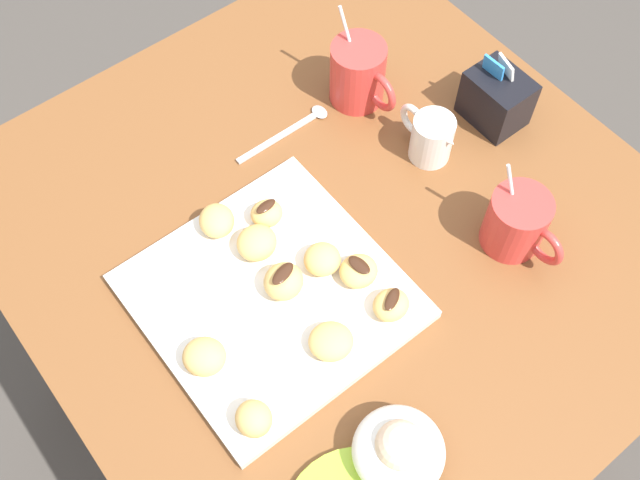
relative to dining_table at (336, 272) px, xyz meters
name	(u,v)px	position (x,y,z in m)	size (l,w,h in m)	color
ground_plane	(331,397)	(0.00, 0.00, -0.59)	(8.00, 8.00, 0.00)	#423D38
dining_table	(336,272)	(0.00, 0.00, 0.00)	(0.89, 0.84, 0.73)	brown
pastry_plate_square	(271,296)	(0.03, -0.14, 0.15)	(0.31, 0.31, 0.02)	silver
coffee_mug_red_left	(359,73)	(-0.16, 0.17, 0.19)	(0.13, 0.08, 0.15)	red
coffee_mug_red_right	(518,222)	(0.16, 0.17, 0.19)	(0.12, 0.08, 0.14)	red
cream_pitcher_white	(431,136)	(-0.01, 0.18, 0.18)	(0.10, 0.06, 0.07)	silver
sugar_caddy	(497,98)	(-0.01, 0.30, 0.18)	(0.09, 0.07, 0.11)	black
ice_cream_bowl	(399,450)	(0.29, -0.15, 0.17)	(0.11, 0.11, 0.08)	silver
loose_spoon_near_saucer	(294,128)	(-0.17, 0.05, 0.14)	(0.03, 0.16, 0.01)	silver
beignet_0	(359,271)	(0.09, -0.04, 0.17)	(0.05, 0.05, 0.03)	#E5B260
chocolate_drizzle_0	(359,265)	(0.09, -0.04, 0.19)	(0.03, 0.02, 0.01)	#381E11
beignet_1	(322,259)	(0.04, -0.06, 0.17)	(0.05, 0.05, 0.03)	#E5B260
beignet_2	(391,305)	(0.15, -0.03, 0.17)	(0.05, 0.04, 0.03)	#E5B260
chocolate_drizzle_2	(392,299)	(0.15, -0.03, 0.19)	(0.03, 0.02, 0.01)	#381E11
beignet_3	(284,281)	(0.04, -0.12, 0.18)	(0.05, 0.05, 0.04)	#E5B260
chocolate_drizzle_3	(283,273)	(0.04, -0.12, 0.20)	(0.04, 0.02, 0.01)	#381E11
beignet_4	(257,243)	(-0.03, -0.11, 0.17)	(0.05, 0.05, 0.04)	#E5B260
beignet_5	(217,221)	(-0.09, -0.14, 0.17)	(0.05, 0.05, 0.03)	#E5B260
beignet_6	(254,419)	(0.16, -0.25, 0.17)	(0.05, 0.04, 0.04)	#E5B260
beignet_7	(267,213)	(-0.06, -0.08, 0.17)	(0.04, 0.04, 0.03)	#E5B260
chocolate_drizzle_7	(266,206)	(-0.06, -0.08, 0.19)	(0.03, 0.01, 0.01)	#381E11
beignet_8	(331,341)	(0.14, -0.12, 0.17)	(0.05, 0.06, 0.03)	#E5B260
beignet_9	(204,357)	(0.06, -0.26, 0.17)	(0.05, 0.05, 0.04)	#E5B260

